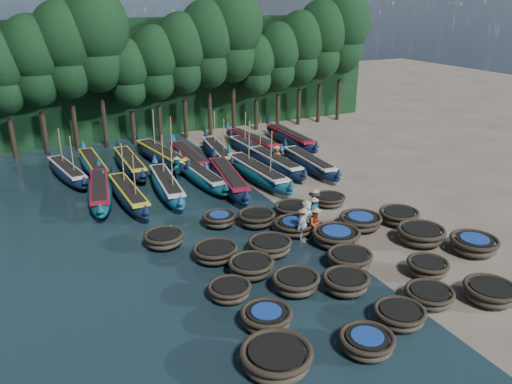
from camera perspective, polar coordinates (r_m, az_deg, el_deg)
name	(u,v)px	position (r m, az deg, el deg)	size (l,w,h in m)	color
ground	(302,223)	(27.68, 5.26, -3.59)	(120.00, 120.00, 0.00)	gray
foliage_wall	(170,76)	(47.22, -9.78, 12.97)	(40.00, 3.00, 10.00)	black
coracle_0	(276,358)	(17.43, 2.33, -18.44)	(2.48, 2.48, 0.84)	brown
coracle_1	(367,342)	(18.59, 12.55, -16.43)	(2.27, 2.27, 0.69)	brown
coracle_2	(399,315)	(20.21, 16.08, -13.37)	(2.04, 2.04, 0.69)	brown
coracle_3	(429,296)	(21.78, 19.19, -11.12)	(2.23, 2.23, 0.65)	brown
coracle_4	(490,292)	(22.82, 25.18, -10.32)	(2.65, 2.65, 0.74)	brown
coracle_5	(266,318)	(19.29, 1.20, -14.16)	(2.33, 2.33, 0.74)	brown
coracle_6	(296,282)	(21.39, 4.59, -10.24)	(2.45, 2.45, 0.78)	brown
coracle_7	(346,282)	(21.63, 10.24, -10.14)	(2.15, 2.15, 0.80)	brown
coracle_8	(427,267)	(23.73, 19.01, -8.13)	(2.26, 2.26, 0.73)	brown
coracle_9	(474,244)	(26.52, 23.64, -5.49)	(2.34, 2.34, 0.80)	brown
coracle_10	(230,290)	(20.94, -3.04, -11.18)	(1.82, 1.82, 0.67)	brown
coracle_11	(251,267)	(22.45, -0.55, -8.53)	(2.34, 2.34, 0.78)	brown
coracle_12	(350,259)	(23.44, 10.66, -7.55)	(2.52, 2.52, 0.78)	brown
coracle_13	(336,236)	(25.40, 9.15, -5.04)	(2.55, 2.55, 0.80)	brown
coracle_14	(421,234)	(26.57, 18.31, -4.62)	(2.86, 2.86, 0.84)	brown
coracle_15	(215,252)	(23.79, -4.68, -6.87)	(2.16, 2.16, 0.72)	brown
coracle_16	(270,246)	(24.24, 1.60, -6.18)	(2.61, 2.61, 0.75)	brown
coracle_17	(294,226)	(26.34, 4.41, -3.91)	(2.19, 2.19, 0.72)	brown
coracle_18	(361,221)	(27.38, 11.86, -3.29)	(2.29, 2.29, 0.75)	brown
coracle_19	(399,216)	(28.51, 16.03, -2.65)	(2.32, 2.32, 0.76)	brown
coracle_20	(164,239)	(25.36, -10.47, -5.27)	(2.24, 2.24, 0.73)	brown
coracle_21	(219,219)	(27.18, -4.22, -3.10)	(2.14, 2.14, 0.70)	brown
coracle_22	(257,218)	(27.13, 0.08, -3.00)	(2.21, 2.21, 0.78)	brown
coracle_23	(293,209)	(28.43, 4.20, -2.00)	(2.15, 2.15, 0.69)	brown
coracle_24	(329,200)	(30.09, 8.36, -0.88)	(2.37, 2.37, 0.64)	brown
long_boat_1	(100,191)	(32.04, -17.41, 0.11)	(2.73, 8.25, 1.47)	navy
long_boat_2	(128,194)	(31.07, -14.37, -0.26)	(1.64, 8.10, 3.44)	#0F2037
long_boat_3	(167,185)	(32.04, -10.18, 0.79)	(2.17, 8.35, 3.56)	navy
long_boat_4	(201,176)	(33.48, -6.30, 1.87)	(1.84, 8.03, 1.42)	navy
long_boat_5	(228,179)	(32.58, -3.18, 1.53)	(2.93, 8.91, 1.59)	#0F2037
long_boat_6	(257,172)	(33.71, 0.10, 2.27)	(1.99, 9.07, 3.86)	navy
long_boat_7	(275,162)	(35.99, 2.18, 3.40)	(1.68, 8.20, 1.44)	#0F2037
long_boat_8	(309,163)	(36.09, 6.08, 3.35)	(1.84, 8.25, 1.45)	#0F2037
long_boat_9	(67,172)	(36.46, -20.78, 2.19)	(2.66, 7.72, 3.33)	#0F2037
long_boat_10	(93,164)	(37.49, -18.13, 3.04)	(1.56, 7.96, 1.40)	navy
long_boat_11	(130,163)	(36.89, -14.22, 3.21)	(1.51, 8.34, 1.47)	#0F2037
long_boat_12	(161,155)	(38.07, -10.75, 4.14)	(2.92, 9.00, 3.87)	#0F2037
long_boat_13	(188,157)	(37.54, -7.73, 3.99)	(1.59, 8.30, 1.46)	navy
long_boat_14	(218,152)	(38.62, -4.39, 4.61)	(2.39, 8.09, 3.46)	#0F2037
long_boat_15	(251,149)	(39.41, -0.61, 4.96)	(1.61, 7.64, 3.25)	#0F2037
long_boat_16	(252,142)	(41.23, -0.43, 5.78)	(2.53, 8.46, 1.50)	navy
long_boat_17	(290,138)	(42.31, 3.93, 6.18)	(1.80, 8.93, 1.57)	#0F2037
fisherman_0	(306,217)	(26.18, 5.76, -2.83)	(0.98, 1.05, 2.01)	silver
fisherman_1	(313,212)	(26.76, 6.58, -2.30)	(0.75, 0.65, 1.93)	#175161
fisherman_2	(316,223)	(25.75, 6.86, -3.53)	(0.93, 0.81, 1.82)	#B53E18
fisherman_3	(314,205)	(27.75, 6.65, -1.48)	(1.04, 1.33, 2.00)	black
fisherman_4	(303,224)	(25.37, 5.41, -3.71)	(1.08, 0.89, 1.93)	silver
fisherman_5	(177,168)	(34.27, -9.01, 2.70)	(1.33, 1.40, 1.78)	#175161
fisherman_6	(276,156)	(36.50, 2.35, 4.13)	(0.77, 0.52, 1.74)	#B53E18
tree_1	(1,71)	(41.62, -27.16, 12.20)	(4.09, 4.09, 9.65)	black
tree_2	(33,60)	(41.59, -24.11, 13.62)	(4.51, 4.51, 10.63)	black
tree_3	(65,49)	(41.69, -21.02, 15.00)	(4.92, 4.92, 11.60)	black
tree_4	(95,39)	(41.93, -17.92, 16.32)	(5.34, 5.34, 12.58)	black
tree_5	(128,73)	(42.62, -14.38, 13.07)	(3.68, 3.68, 8.68)	black
tree_6	(156,63)	(43.07, -11.40, 14.30)	(4.09, 4.09, 9.65)	black
tree_7	(182,53)	(43.65, -8.45, 15.46)	(4.51, 4.51, 10.63)	black
tree_8	(208,43)	(44.35, -5.56, 16.55)	(4.92, 4.92, 11.60)	black
tree_9	(232,34)	(45.16, -2.74, 17.56)	(5.34, 5.34, 12.58)	black
tree_10	(256,65)	(46.38, 0.01, 14.33)	(3.68, 3.68, 8.68)	black
tree_11	(279,56)	(47.35, 2.60, 15.28)	(4.09, 4.09, 9.65)	black
tree_12	(300,47)	(48.43, 5.11, 16.16)	(4.51, 4.51, 10.63)	black
tree_13	(322,39)	(49.60, 7.52, 16.97)	(4.92, 4.92, 11.60)	black
tree_14	(342,31)	(50.85, 9.83, 17.71)	(5.34, 5.34, 12.58)	black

